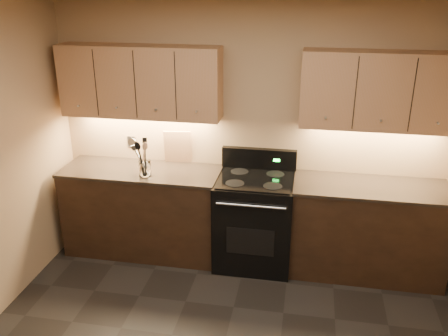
{
  "coord_description": "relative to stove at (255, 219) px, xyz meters",
  "views": [
    {
      "loc": [
        0.54,
        -2.55,
        2.73
      ],
      "look_at": [
        -0.19,
        1.45,
        1.11
      ],
      "focal_mm": 38.0,
      "sensor_mm": 36.0,
      "label": 1
    }
  ],
  "objects": [
    {
      "name": "utensil_crock",
      "position": [
        -1.08,
        -0.12,
        0.52
      ],
      "size": [
        0.13,
        0.13,
        0.15
      ],
      "color": "white",
      "rests_on": "counter_left"
    },
    {
      "name": "steel_skimmer",
      "position": [
        -1.05,
        -0.13,
        0.65
      ],
      "size": [
        0.27,
        0.16,
        0.37
      ],
      "primitive_type": null,
      "rotation": [
        -0.09,
        -0.52,
        -0.13
      ],
      "color": "silver",
      "rests_on": "utensil_crock"
    },
    {
      "name": "wooden_spoon",
      "position": [
        -1.12,
        -0.14,
        0.63
      ],
      "size": [
        0.12,
        0.12,
        0.33
      ],
      "primitive_type": null,
      "rotation": [
        -0.12,
        0.19,
        0.33
      ],
      "color": "tan",
      "rests_on": "utensil_crock"
    },
    {
      "name": "upper_cab_left",
      "position": [
        -1.18,
        0.17,
        1.32
      ],
      "size": [
        1.6,
        0.3,
        0.7
      ],
      "primitive_type": "cube",
      "color": "#A27251",
      "rests_on": "wall_back"
    },
    {
      "name": "black_spoon",
      "position": [
        -1.1,
        -0.1,
        0.64
      ],
      "size": [
        0.09,
        0.14,
        0.36
      ],
      "primitive_type": null,
      "rotation": [
        0.24,
        -0.06,
        -0.11
      ],
      "color": "black",
      "rests_on": "utensil_crock"
    },
    {
      "name": "wall_back",
      "position": [
        -0.08,
        0.32,
        0.82
      ],
      "size": [
        4.0,
        0.04,
        2.6
      ],
      "primitive_type": "cube",
      "color": "#99785A",
      "rests_on": "ground"
    },
    {
      "name": "outlet_plate",
      "position": [
        -1.38,
        0.31,
        0.64
      ],
      "size": [
        0.08,
        0.01,
        0.12
      ],
      "primitive_type": "cube",
      "color": "#B2B5BA",
      "rests_on": "wall_back"
    },
    {
      "name": "black_turner",
      "position": [
        -1.07,
        -0.14,
        0.65
      ],
      "size": [
        0.13,
        0.2,
        0.39
      ],
      "primitive_type": null,
      "rotation": [
        -0.28,
        0.06,
        0.43
      ],
      "color": "black",
      "rests_on": "utensil_crock"
    },
    {
      "name": "stove",
      "position": [
        0.0,
        0.0,
        0.0
      ],
      "size": [
        0.76,
        0.68,
        1.14
      ],
      "color": "black",
      "rests_on": "ground"
    },
    {
      "name": "cutting_board",
      "position": [
        -0.86,
        0.28,
        0.63
      ],
      "size": [
        0.29,
        0.12,
        0.36
      ],
      "primitive_type": "cube",
      "rotation": [
        0.17,
        0.0,
        0.14
      ],
      "color": "tan",
      "rests_on": "counter_left"
    },
    {
      "name": "steel_spatula",
      "position": [
        -1.06,
        -0.11,
        0.64
      ],
      "size": [
        0.2,
        0.15,
        0.36
      ],
      "primitive_type": null,
      "rotation": [
        0.22,
        -0.32,
        -0.13
      ],
      "color": "silver",
      "rests_on": "utensil_crock"
    },
    {
      "name": "counter_left",
      "position": [
        -1.18,
        0.02,
        -0.01
      ],
      "size": [
        1.62,
        0.62,
        0.93
      ],
      "color": "black",
      "rests_on": "ground"
    },
    {
      "name": "upper_cab_right",
      "position": [
        1.1,
        0.17,
        1.32
      ],
      "size": [
        1.44,
        0.3,
        0.7
      ],
      "primitive_type": "cube",
      "color": "#A27251",
      "rests_on": "wall_back"
    },
    {
      "name": "counter_right",
      "position": [
        1.1,
        0.02,
        -0.01
      ],
      "size": [
        1.46,
        0.62,
        0.93
      ],
      "color": "black",
      "rests_on": "ground"
    },
    {
      "name": "ceiling",
      "position": [
        -0.08,
        -1.68,
        2.12
      ],
      "size": [
        4.0,
        4.0,
        0.0
      ],
      "primitive_type": "plane",
      "rotation": [
        3.14,
        0.0,
        0.0
      ],
      "color": "silver",
      "rests_on": "wall_back"
    }
  ]
}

